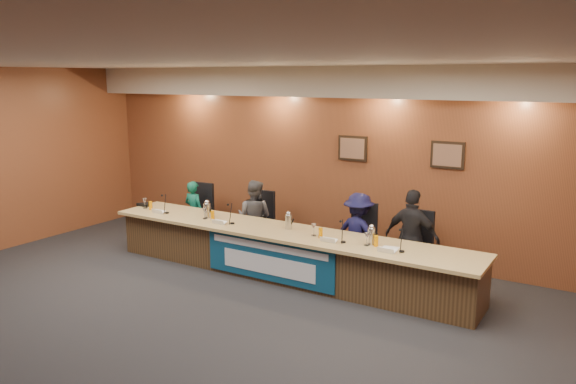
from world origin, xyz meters
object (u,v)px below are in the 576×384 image
(carafe_left, at_px, (207,211))
(office_chair_a, at_px, (198,216))
(banner, at_px, (268,260))
(panelist_a, at_px, (194,212))
(panelist_d, at_px, (412,238))
(carafe_mid, at_px, (289,222))
(office_chair_d, at_px, (414,251))
(speakerphone, at_px, (145,205))
(office_chair_b, at_px, (258,226))
(office_chair_c, at_px, (361,243))
(panelist_b, at_px, (254,217))
(panelist_c, at_px, (358,234))
(carafe_right, at_px, (371,236))
(dais_body, at_px, (283,254))

(carafe_left, bearing_deg, office_chair_a, 138.22)
(banner, bearing_deg, panelist_a, 155.12)
(panelist_d, height_order, carafe_mid, panelist_d)
(office_chair_d, height_order, speakerphone, speakerphone)
(office_chair_b, bearing_deg, panelist_a, -176.88)
(banner, xyz_separation_m, carafe_mid, (0.06, 0.47, 0.48))
(office_chair_c, height_order, carafe_left, carafe_left)
(panelist_d, distance_m, carafe_left, 3.33)
(panelist_b, xyz_separation_m, carafe_left, (-0.43, -0.74, 0.22))
(panelist_c, relative_size, carafe_mid, 5.84)
(office_chair_a, xyz_separation_m, carafe_right, (3.85, -0.83, 0.39))
(panelist_d, relative_size, office_chair_c, 2.99)
(panelist_b, bearing_deg, office_chair_b, -98.83)
(panelist_c, xyz_separation_m, office_chair_b, (-1.96, 0.10, -0.17))
(panelist_b, bearing_deg, office_chair_a, -13.02)
(banner, distance_m, carafe_left, 1.58)
(panelist_b, distance_m, carafe_right, 2.60)
(carafe_left, bearing_deg, carafe_right, 0.22)
(panelist_b, relative_size, carafe_left, 5.50)
(carafe_left, xyz_separation_m, speakerphone, (-1.51, 0.08, -0.09))
(office_chair_b, relative_size, office_chair_c, 1.00)
(panelist_c, distance_m, carafe_right, 0.92)
(panelist_c, bearing_deg, carafe_right, 135.45)
(dais_body, bearing_deg, carafe_left, -178.27)
(office_chair_d, xyz_separation_m, carafe_right, (-0.33, -0.83, 0.39))
(panelist_c, bearing_deg, office_chair_b, 6.78)
(panelist_a, relative_size, panelist_b, 0.89)
(panelist_d, distance_m, office_chair_b, 2.83)
(panelist_b, xyz_separation_m, office_chair_d, (2.82, 0.10, -0.17))
(office_chair_b, bearing_deg, office_chair_a, 178.93)
(panelist_a, bearing_deg, panelist_b, -177.15)
(panelist_b, bearing_deg, panelist_a, -8.83)
(panelist_a, distance_m, panelist_b, 1.37)
(office_chair_d, xyz_separation_m, carafe_left, (-3.25, -0.84, 0.39))
(panelist_a, bearing_deg, panelist_c, -177.15)
(banner, relative_size, panelist_a, 1.90)
(carafe_mid, distance_m, carafe_right, 1.40)
(banner, xyz_separation_m, office_chair_a, (-2.39, 1.21, 0.10))
(panelist_b, distance_m, office_chair_b, 0.20)
(panelist_b, bearing_deg, panelist_c, 171.17)
(banner, xyz_separation_m, carafe_left, (-1.45, 0.37, 0.49))
(dais_body, relative_size, office_chair_b, 12.50)
(dais_body, height_order, office_chair_c, dais_body)
(office_chair_c, bearing_deg, carafe_left, -171.78)
(panelist_a, relative_size, panelist_c, 0.90)
(carafe_right, xyz_separation_m, speakerphone, (-4.42, 0.07, -0.09))
(office_chair_b, distance_m, carafe_mid, 1.37)
(dais_body, relative_size, carafe_left, 25.32)
(dais_body, xyz_separation_m, office_chair_a, (-2.39, 0.79, 0.13))
(office_chair_b, distance_m, office_chair_d, 2.82)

